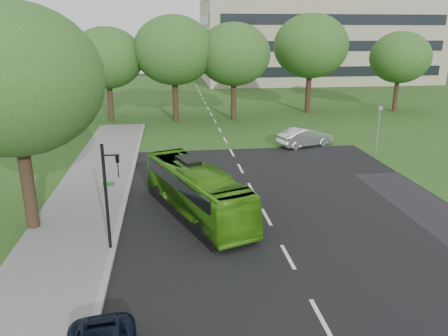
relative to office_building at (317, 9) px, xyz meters
name	(u,v)px	position (x,y,z in m)	size (l,w,h in m)	color
ground	(276,235)	(-21.96, -61.96, -12.50)	(160.00, 160.00, 0.00)	black
street_surfaces	(215,128)	(-22.34, -39.21, -12.47)	(120.00, 120.00, 0.15)	black
office_building	(317,9)	(0.00, 0.00, 0.00)	(40.10, 20.10, 25.00)	tan
tree_park_a	(107,58)	(-32.34, -34.65, -6.23)	(6.95, 6.95, 9.24)	black
tree_park_b	(174,50)	(-25.87, -35.09, -5.53)	(7.88, 7.88, 10.33)	black
tree_park_c	(234,54)	(-19.98, -35.22, -5.95)	(7.27, 7.27, 9.65)	black
tree_park_d	(311,46)	(-11.12, -32.07, -5.29)	(8.05, 8.05, 10.64)	black
tree_park_e	(400,58)	(-1.01, -32.54, -6.53)	(6.59, 6.59, 8.79)	black
tree_park_f	(39,53)	(-39.61, -31.07, -5.89)	(7.28, 7.28, 9.72)	black
tree_side_near	(13,80)	(-32.94, -59.92, -5.69)	(7.55, 7.55, 10.03)	black
bus	(196,190)	(-25.35, -59.10, -11.26)	(2.09, 8.94, 2.49)	#439316
sedan	(305,137)	(-15.91, -46.68, -11.76)	(1.57, 4.49, 1.48)	silver
traffic_light	(109,190)	(-29.01, -62.50, -9.81)	(0.73, 0.20, 4.59)	black
camera_pole	(378,124)	(-11.56, -49.96, -10.15)	(0.34, 0.31, 3.64)	gray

